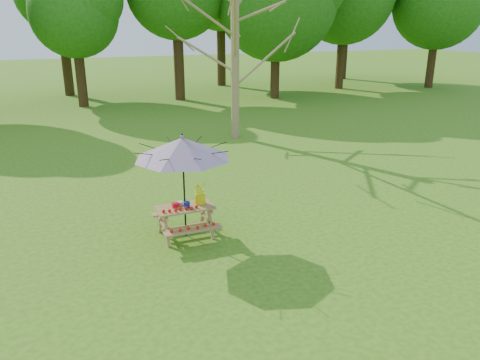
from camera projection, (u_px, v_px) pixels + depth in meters
name	position (u px, v px, depth m)	size (l,w,h in m)	color
picnic_table	(186.00, 222.00, 10.00)	(1.20, 1.32, 0.67)	#946A43
patio_umbrella	(183.00, 148.00, 9.48)	(2.14, 2.14, 2.25)	black
produce_bins	(181.00, 204.00, 9.87)	(0.35, 0.34, 0.13)	red
tomatoes_row	(180.00, 209.00, 9.67)	(0.77, 0.13, 0.07)	red
flower_bucket	(200.00, 192.00, 9.98)	(0.38, 0.35, 0.51)	#D8D80B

